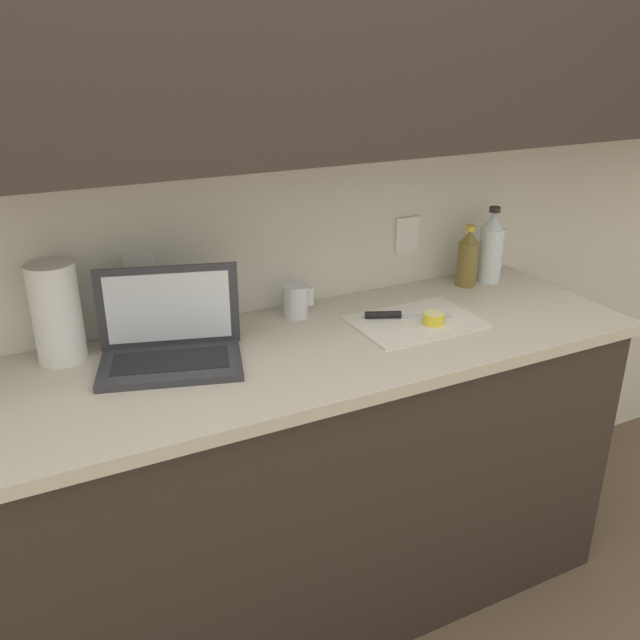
{
  "coord_description": "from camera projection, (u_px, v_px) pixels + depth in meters",
  "views": [
    {
      "loc": [
        -0.63,
        -1.55,
        1.73
      ],
      "look_at": [
        0.14,
        -0.01,
        1.01
      ],
      "focal_mm": 38.0,
      "sensor_mm": 36.0,
      "label": 1
    }
  ],
  "objects": [
    {
      "name": "bottle_green_soda",
      "position": [
        468.0,
        259.0,
        2.32
      ],
      "size": [
        0.07,
        0.07,
        0.21
      ],
      "color": "olive",
      "rests_on": "counter_unit"
    },
    {
      "name": "knife",
      "position": [
        393.0,
        315.0,
        2.06
      ],
      "size": [
        0.25,
        0.13,
        0.02
      ],
      "rotation": [
        0.0,
        0.0,
        -0.42
      ],
      "color": "silver",
      "rests_on": "cutting_board"
    },
    {
      "name": "bottle_oil_tall",
      "position": [
        491.0,
        248.0,
        2.35
      ],
      "size": [
        0.08,
        0.08,
        0.27
      ],
      "color": "silver",
      "rests_on": "counter_unit"
    },
    {
      "name": "paper_towel_roll",
      "position": [
        56.0,
        313.0,
        1.77
      ],
      "size": [
        0.13,
        0.13,
        0.27
      ],
      "color": "white",
      "rests_on": "counter_unit"
    },
    {
      "name": "measuring_cup",
      "position": [
        296.0,
        301.0,
        2.08
      ],
      "size": [
        0.1,
        0.08,
        0.1
      ],
      "color": "silver",
      "rests_on": "counter_unit"
    },
    {
      "name": "cutting_board",
      "position": [
        415.0,
        322.0,
        2.05
      ],
      "size": [
        0.38,
        0.26,
        0.01
      ],
      "primitive_type": "cube",
      "color": "silver",
      "rests_on": "counter_unit"
    },
    {
      "name": "lemon_half_cut",
      "position": [
        434.0,
        318.0,
        2.02
      ],
      "size": [
        0.06,
        0.06,
        0.03
      ],
      "color": "yellow",
      "rests_on": "cutting_board"
    },
    {
      "name": "ground_plane",
      "position": [
        280.0,
        610.0,
        2.21
      ],
      "size": [
        12.0,
        12.0,
        0.0
      ],
      "primitive_type": "plane",
      "color": "brown",
      "rests_on": "ground"
    },
    {
      "name": "wall_back",
      "position": [
        230.0,
        105.0,
        1.8
      ],
      "size": [
        5.2,
        0.38,
        2.6
      ],
      "color": "silver",
      "rests_on": "ground_plane"
    },
    {
      "name": "laptop",
      "position": [
        170.0,
        340.0,
        1.79
      ],
      "size": [
        0.42,
        0.32,
        0.24
      ],
      "rotation": [
        0.0,
        0.0,
        -0.29
      ],
      "color": "#333338",
      "rests_on": "counter_unit"
    },
    {
      "name": "counter_unit",
      "position": [
        270.0,
        492.0,
        2.02
      ],
      "size": [
        2.19,
        0.63,
        0.93
      ],
      "color": "#332823",
      "rests_on": "ground_plane"
    }
  ]
}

